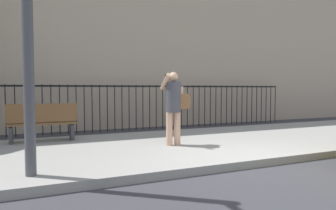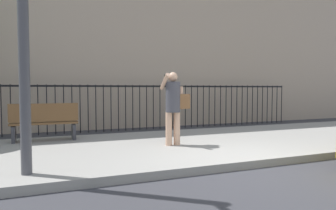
% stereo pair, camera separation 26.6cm
% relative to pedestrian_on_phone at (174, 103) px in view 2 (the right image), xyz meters
% --- Properties ---
extents(ground_plane, '(60.00, 60.00, 0.00)m').
position_rel_pedestrian_on_phone_xyz_m(ground_plane, '(0.74, -1.99, -1.13)').
color(ground_plane, '#333338').
extents(sidewalk, '(28.00, 4.40, 0.15)m').
position_rel_pedestrian_on_phone_xyz_m(sidewalk, '(0.74, 0.21, -1.06)').
color(sidewalk, gray).
rests_on(sidewalk, ground).
extents(building_facade, '(28.00, 4.00, 9.16)m').
position_rel_pedestrian_on_phone_xyz_m(building_facade, '(0.74, 6.51, 3.45)').
color(building_facade, tan).
rests_on(building_facade, ground).
extents(iron_fence, '(12.03, 0.04, 1.60)m').
position_rel_pedestrian_on_phone_xyz_m(iron_fence, '(0.74, 3.91, -0.11)').
color(iron_fence, black).
rests_on(iron_fence, ground).
extents(pedestrian_on_phone, '(0.66, 0.49, 1.69)m').
position_rel_pedestrian_on_phone_xyz_m(pedestrian_on_phone, '(0.00, 0.00, 0.00)').
color(pedestrian_on_phone, tan).
rests_on(pedestrian_on_phone, sidewalk).
extents(street_bench, '(1.60, 0.45, 0.95)m').
position_rel_pedestrian_on_phone_xyz_m(street_bench, '(-2.78, 1.70, -0.48)').
color(street_bench, brown).
rests_on(street_bench, sidewalk).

